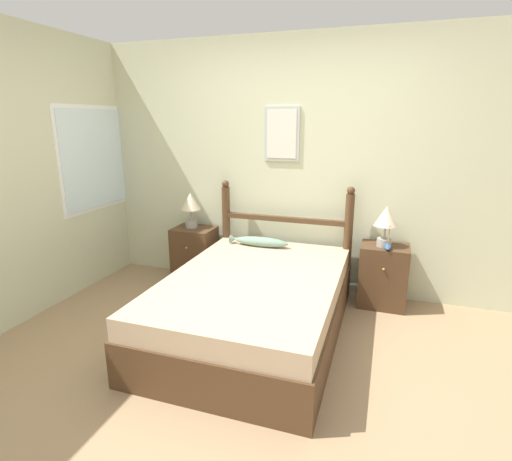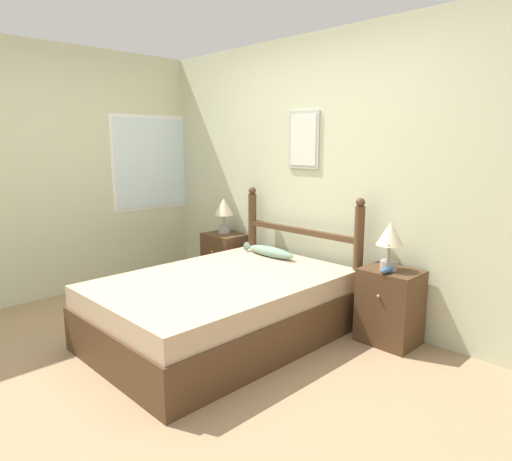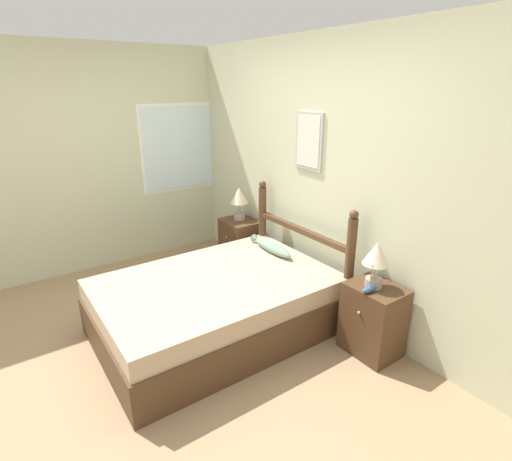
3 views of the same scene
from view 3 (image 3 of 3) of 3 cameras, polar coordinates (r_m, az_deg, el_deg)
ground_plane at (r=3.52m, az=-13.71°, el=-17.35°), size 16.00×16.00×0.00m
wall_back at (r=3.84m, az=9.38°, el=7.36°), size 6.40×0.08×2.55m
wall_left at (r=4.96m, az=-24.05°, el=8.77°), size 0.08×6.40×2.55m
bed at (r=3.64m, az=-5.65°, el=-10.56°), size 1.38×2.02×0.52m
headboard at (r=3.99m, az=6.35°, el=-2.16°), size 1.38×0.08×1.13m
nightstand_left at (r=4.80m, az=-2.30°, el=-1.95°), size 0.44×0.37×0.60m
nightstand_right at (r=3.47m, az=16.36°, el=-12.13°), size 0.44×0.37×0.60m
table_lamp_left at (r=4.66m, az=-2.41°, el=4.60°), size 0.21×0.21×0.38m
table_lamp_right at (r=3.21m, az=16.82°, el=-3.69°), size 0.21×0.21×0.38m
model_boat at (r=3.22m, az=15.95°, el=-7.97°), size 0.06×0.16×0.22m
fish_pillow at (r=4.03m, az=2.23°, el=-2.39°), size 0.61×0.12×0.10m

